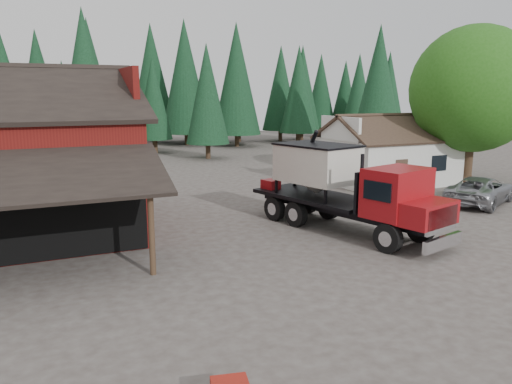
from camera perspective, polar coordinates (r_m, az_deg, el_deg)
name	(u,v)px	position (r m, az deg, el deg)	size (l,w,h in m)	color
ground	(330,270)	(17.43, 8.47, -8.82)	(120.00, 120.00, 0.00)	#443B36
farmhouse	(389,158)	(34.85, 14.96, 3.79)	(8.60, 6.42, 4.65)	silver
deciduous_tree	(474,94)	(35.17, 23.65, 10.24)	(8.00, 8.00, 10.20)	#382619
conifer_backdrop	(120,149)	(56.72, -15.26, 4.80)	(76.00, 16.00, 16.00)	black
near_pine_b	(207,94)	(46.19, -5.62, 11.09)	(3.96, 3.96, 10.40)	#382619
near_pine_c	(379,83)	(50.38, 13.83, 11.97)	(4.84, 4.84, 12.40)	#382619
near_pine_d	(85,77)	(47.97, -18.93, 12.36)	(5.28, 5.28, 13.40)	#382619
feed_truck	(344,186)	(21.90, 10.06, 0.69)	(4.89, 9.81, 4.28)	black
silver_car	(480,190)	(29.78, 24.27, 0.18)	(2.49, 5.41, 1.50)	#9E9FA5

